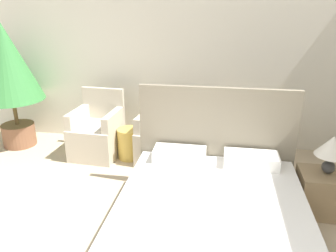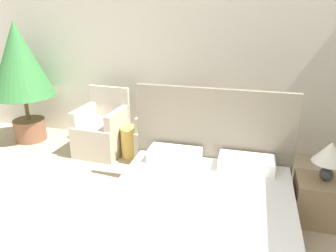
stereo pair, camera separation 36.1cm
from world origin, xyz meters
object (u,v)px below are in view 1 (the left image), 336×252
(nightstand, at_px, (322,193))
(table_lamp, at_px, (332,148))
(armchair_near_window_left, at_px, (97,135))
(potted_palm, at_px, (7,68))
(bed, at_px, (211,221))
(armchair_near_window_right, at_px, (164,140))
(side_table, at_px, (129,143))

(nightstand, relative_size, table_lamp, 1.19)
(armchair_near_window_left, distance_m, table_lamp, 3.10)
(armchair_near_window_left, bearing_deg, potted_palm, 177.90)
(bed, height_order, potted_palm, potted_palm)
(potted_palm, bearing_deg, armchair_near_window_left, -5.75)
(armchair_near_window_right, xyz_separation_m, table_lamp, (1.92, -0.96, 0.44))
(potted_palm, height_order, table_lamp, potted_palm)
(side_table, bearing_deg, nightstand, -21.57)
(table_lamp, bearing_deg, bed, -147.48)
(bed, bearing_deg, armchair_near_window_right, 113.41)
(bed, bearing_deg, nightstand, 32.31)
(armchair_near_window_left, relative_size, armchair_near_window_right, 1.00)
(armchair_near_window_left, height_order, table_lamp, armchair_near_window_left)
(table_lamp, bearing_deg, armchair_near_window_left, 161.84)
(potted_palm, bearing_deg, armchair_near_window_right, -3.34)
(armchair_near_window_left, xyz_separation_m, side_table, (0.49, -0.03, -0.08))
(potted_palm, bearing_deg, bed, -30.79)
(armchair_near_window_right, xyz_separation_m, potted_palm, (-2.36, 0.14, 0.93))
(potted_palm, xyz_separation_m, side_table, (1.86, -0.17, -1.01))
(armchair_near_window_left, xyz_separation_m, potted_palm, (-1.37, 0.14, 0.93))
(bed, relative_size, side_table, 4.94)
(armchair_near_window_right, bearing_deg, side_table, -169.50)
(armchair_near_window_left, bearing_deg, side_table, 0.21)
(nightstand, bearing_deg, armchair_near_window_left, 161.33)
(potted_palm, relative_size, side_table, 4.23)
(potted_palm, xyz_separation_m, nightstand, (4.26, -1.11, -1.01))
(armchair_near_window_right, distance_m, nightstand, 2.14)
(table_lamp, xyz_separation_m, side_table, (-2.42, 0.93, -0.53))
(bed, relative_size, table_lamp, 5.33)
(armchair_near_window_right, distance_m, potted_palm, 2.54)
(armchair_near_window_left, bearing_deg, armchair_near_window_right, 3.65)
(armchair_near_window_right, distance_m, table_lamp, 2.19)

